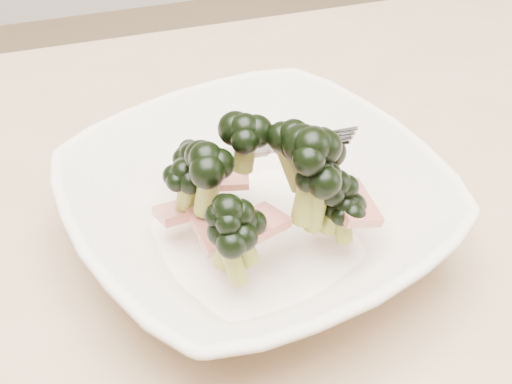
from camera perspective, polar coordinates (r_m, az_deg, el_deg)
The scene contains 1 object.
broccoli_dish at distance 0.50m, azimuth 0.12°, elevation -1.18°, with size 0.32×0.32×0.12m.
Camera 1 is at (-0.03, -0.29, 1.12)m, focal length 50.00 mm.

